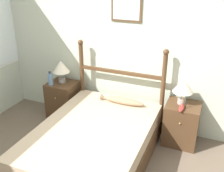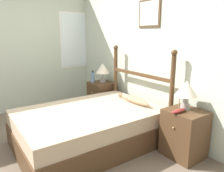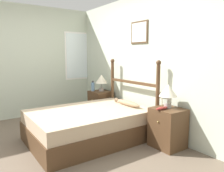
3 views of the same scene
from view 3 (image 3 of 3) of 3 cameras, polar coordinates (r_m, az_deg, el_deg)
The scene contains 12 objects.
ground_plane at distance 3.61m, azimuth -14.41°, elevation -15.49°, with size 16.00×16.00×0.00m, color brown.
wall_back at distance 4.23m, azimuth 7.52°, elevation 5.98°, with size 6.40×0.08×2.55m.
wall_left at distance 5.38m, azimuth -22.63°, elevation 5.88°, with size 0.08×6.40×2.55m.
bed at distance 3.80m, azimuth -5.90°, elevation -10.03°, with size 1.38×1.95×0.51m.
headboard at distance 4.20m, azimuth 5.29°, elevation -1.32°, with size 1.40×0.09×1.35m.
nightstand_left at distance 5.01m, azimuth -2.97°, elevation -4.84°, with size 0.47×0.45×0.62m.
nightstand_right at distance 3.56m, azimuth 14.34°, elevation -10.53°, with size 0.47×0.45×0.62m.
table_lamp_left at distance 4.95m, azimuth -2.79°, elevation 1.69°, with size 0.28×0.28×0.37m.
table_lamp_right at distance 3.47m, azimuth 14.46°, elevation -1.34°, with size 0.28×0.28×0.37m.
bottle at distance 4.98m, azimuth -5.02°, elevation -0.07°, with size 0.07×0.07×0.24m.
model_boat at distance 3.38m, azimuth 12.89°, elevation -5.66°, with size 0.07×0.24×0.18m.
fish_pillow at distance 4.02m, azimuth 4.02°, elevation -4.45°, with size 0.67×0.11×0.10m.
Camera 3 is at (3.12, -1.13, 1.43)m, focal length 35.00 mm.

